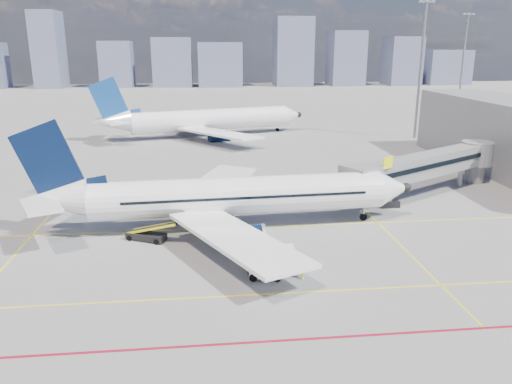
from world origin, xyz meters
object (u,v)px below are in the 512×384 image
Objects in this scene: cargo_dolly at (271,259)px; belt_loader at (148,235)px; main_aircraft at (223,197)px; baggage_tug at (264,268)px; second_aircraft at (203,120)px; ramp_worker at (302,268)px.

belt_loader is (-10.46, 8.02, -0.60)m from cargo_dolly.
main_aircraft is 11.87m from baggage_tug.
baggage_tug is (2.57, -11.33, -2.40)m from main_aircraft.
baggage_tug is at bearing -129.64° from cargo_dolly.
baggage_tug is 0.68× the size of cargo_dolly.
cargo_dolly is at bearing -101.32° from second_aircraft.
baggage_tug is 0.51× the size of belt_loader.
cargo_dolly is 2.21× the size of ramp_worker.
baggage_tug is 1.51× the size of ramp_worker.
main_aircraft reaches higher than baggage_tug.
ramp_worker is (5.55, -11.73, -2.34)m from main_aircraft.
cargo_dolly is 2.58m from ramp_worker.
baggage_tug is (4.24, -63.99, -2.39)m from second_aircraft.
main_aircraft is at bearing -104.01° from second_aircraft.
ramp_worker is (12.70, -9.25, 0.32)m from belt_loader.
main_aircraft reaches higher than ramp_worker.
cargo_dolly is (3.30, -10.50, -2.07)m from main_aircraft.
belt_loader is (-5.49, -55.13, -2.66)m from second_aircraft.
main_aircraft is 11.20m from cargo_dolly.
main_aircraft is at bearing 25.57° from ramp_worker.
belt_loader is 2.98× the size of ramp_worker.
main_aircraft is 14.42× the size of baggage_tug.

